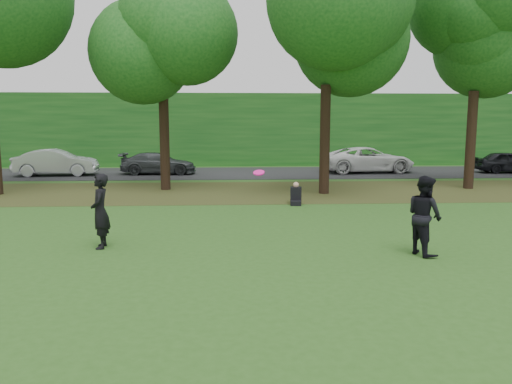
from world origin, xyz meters
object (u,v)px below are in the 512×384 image
player_left (100,211)px  seated_person (296,196)px  player_right (424,215)px  frisbee (259,173)px

player_left → seated_person: (5.69, 6.28, -0.61)m
player_right → frisbee: 4.01m
frisbee → seated_person: frisbee is taller
player_right → seated_person: player_right is taller
player_left → seated_person: player_left is taller
player_left → player_right: player_right is taller
seated_person → player_left: bearing=-124.9°
player_right → frisbee: bearing=63.1°
player_left → frisbee: 4.01m
frisbee → player_left: bearing=175.1°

